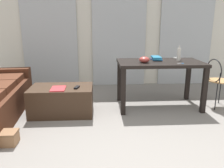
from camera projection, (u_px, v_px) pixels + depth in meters
name	position (u px, v px, depth m)	size (l,w,h in m)	color
ground_plane	(130.00, 119.00, 3.32)	(7.93, 7.93, 0.00)	gray
wall_back	(119.00, 28.00, 4.97)	(5.91, 0.10, 2.56)	silver
curtains	(119.00, 33.00, 4.91)	(4.20, 0.03, 2.33)	#B2B7BC
coffee_table	(62.00, 100.00, 3.49)	(0.95, 0.59, 0.43)	#382619
craft_table	(160.00, 68.00, 3.68)	(1.37, 0.76, 0.78)	black
wire_chair	(217.00, 77.00, 3.68)	(0.39, 0.41, 0.82)	#B7844C
bottle_near	(179.00, 54.00, 3.70)	(0.06, 0.06, 0.25)	beige
bowl	(144.00, 60.00, 3.51)	(0.16, 0.16, 0.10)	#9E3833
book_stack	(157.00, 58.00, 3.77)	(0.20, 0.31, 0.06)	#33519E
tv_remote_on_table	(177.00, 58.00, 3.88)	(0.04, 0.14, 0.02)	#B7B7B2
scissors	(181.00, 63.00, 3.44)	(0.11, 0.05, 0.00)	#9EA0A5
tv_remote_primary	(77.00, 87.00, 3.37)	(0.05, 0.14, 0.02)	black
magazine	(58.00, 89.00, 3.31)	(0.21, 0.29, 0.01)	red
shoebox	(3.00, 138.00, 2.60)	(0.33, 0.20, 0.16)	#996B47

